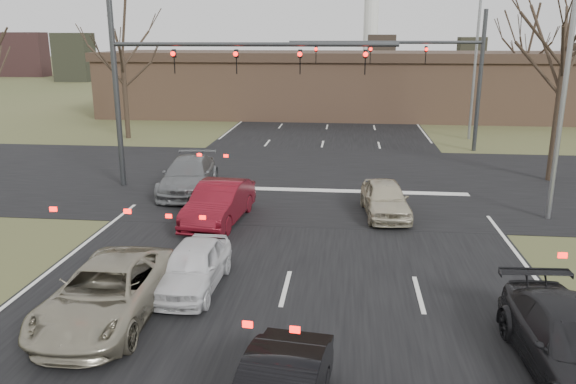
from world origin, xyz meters
name	(u,v)px	position (x,y,z in m)	size (l,w,h in m)	color
ground	(270,349)	(0.00, 0.00, 0.00)	(360.00, 360.00, 0.00)	#464D29
road_main	(336,91)	(0.00, 60.00, 0.01)	(14.00, 300.00, 0.02)	black
road_cross	(314,179)	(0.00, 15.00, 0.01)	(200.00, 14.00, 0.02)	black
building	(354,84)	(2.00, 38.00, 2.67)	(42.40, 10.40, 5.30)	#866148
mast_arm_near	(189,72)	(-5.23, 13.00, 5.07)	(12.12, 0.24, 8.00)	#383A3D
mast_arm_far	(431,64)	(6.18, 23.00, 5.02)	(11.12, 0.24, 8.00)	#383A3D
streetlight_right_near	(562,64)	(8.82, 10.00, 5.59)	(2.34, 0.25, 10.00)	gray
streetlight_right_far	(473,52)	(9.32, 27.00, 5.59)	(2.34, 0.25, 10.00)	gray
tree_left_far	(120,23)	(-13.00, 25.00, 7.34)	(5.70, 5.70, 9.50)	black
tree_right_far	(530,31)	(15.00, 35.00, 6.96)	(5.40, 5.40, 9.00)	black
car_silver_suv	(107,292)	(-4.00, 0.92, 0.69)	(2.28, 4.94, 1.37)	gray
car_white_sedan	(193,266)	(-2.45, 2.82, 0.63)	(1.48, 3.68, 1.25)	silver
car_charcoal_sedan	(573,345)	(6.05, -0.33, 0.68)	(1.91, 4.71, 1.37)	black
car_grey_ahead	(189,175)	(-5.24, 12.25, 0.73)	(2.05, 5.05, 1.47)	slate
car_red_ahead	(219,203)	(-3.00, 8.32, 0.73)	(1.55, 4.46, 1.47)	#5F0D17
car_silver_ahead	(385,198)	(3.00, 9.78, 0.67)	(1.57, 3.91, 1.33)	beige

